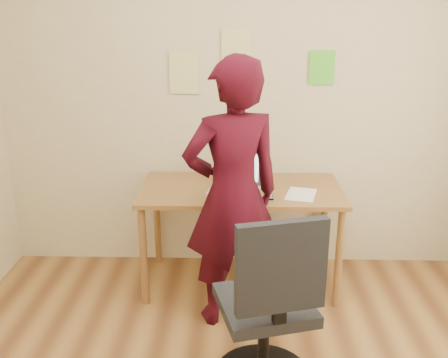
{
  "coord_description": "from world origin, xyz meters",
  "views": [
    {
      "loc": [
        0.0,
        -1.9,
        1.9
      ],
      "look_at": [
        -0.07,
        0.95,
        0.95
      ],
      "focal_mm": 40.0,
      "sensor_mm": 36.0,
      "label": 1
    }
  ],
  "objects_px": {
    "person": "(233,196)",
    "phone": "(269,197)",
    "laptop": "(235,182)",
    "office_chair": "(269,317)",
    "desk": "(241,200)"
  },
  "relations": [
    {
      "from": "person",
      "to": "phone",
      "type": "bearing_deg",
      "value": -152.2
    },
    {
      "from": "phone",
      "to": "person",
      "type": "height_order",
      "value": "person"
    },
    {
      "from": "laptop",
      "to": "person",
      "type": "xyz_separation_m",
      "value": [
        -0.02,
        -0.42,
        0.05
      ]
    },
    {
      "from": "office_chair",
      "to": "desk",
      "type": "bearing_deg",
      "value": 81.48
    },
    {
      "from": "office_chair",
      "to": "person",
      "type": "xyz_separation_m",
      "value": [
        -0.19,
        0.67,
        0.41
      ]
    },
    {
      "from": "laptop",
      "to": "office_chair",
      "type": "height_order",
      "value": "office_chair"
    },
    {
      "from": "phone",
      "to": "laptop",
      "type": "bearing_deg",
      "value": 143.32
    },
    {
      "from": "laptop",
      "to": "office_chair",
      "type": "bearing_deg",
      "value": -71.77
    },
    {
      "from": "phone",
      "to": "office_chair",
      "type": "distance_m",
      "value": 0.98
    },
    {
      "from": "office_chair",
      "to": "person",
      "type": "distance_m",
      "value": 0.81
    },
    {
      "from": "laptop",
      "to": "office_chair",
      "type": "relative_size",
      "value": 0.38
    },
    {
      "from": "person",
      "to": "laptop",
      "type": "bearing_deg",
      "value": -111.69
    },
    {
      "from": "phone",
      "to": "desk",
      "type": "bearing_deg",
      "value": 133.81
    },
    {
      "from": "office_chair",
      "to": "person",
      "type": "relative_size",
      "value": 0.61
    },
    {
      "from": "desk",
      "to": "phone",
      "type": "xyz_separation_m",
      "value": [
        0.18,
        -0.18,
        0.09
      ]
    }
  ]
}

